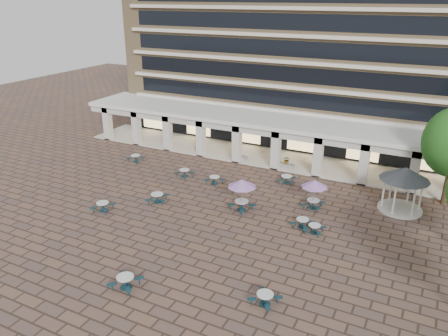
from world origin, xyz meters
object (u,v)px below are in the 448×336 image
(picnic_table_0, at_px, (103,206))
(planter_left, at_px, (240,156))
(picnic_table_1, at_px, (125,281))
(planter_right, at_px, (287,163))
(picnic_table_2, at_px, (265,298))
(gazebo, at_px, (404,179))

(picnic_table_0, relative_size, planter_left, 1.22)
(picnic_table_1, bearing_deg, picnic_table_0, 134.24)
(picnic_table_0, bearing_deg, planter_right, 46.95)
(picnic_table_0, xyz_separation_m, planter_left, (5.05, 15.33, 0.06))
(picnic_table_1, bearing_deg, picnic_table_2, 12.24)
(planter_left, xyz_separation_m, planter_right, (5.13, 0.00, 0.07))
(picnic_table_1, relative_size, planter_right, 1.22)
(planter_left, bearing_deg, planter_right, 0.00)
(picnic_table_0, bearing_deg, picnic_table_2, -26.27)
(picnic_table_0, bearing_deg, planter_left, 62.32)
(gazebo, bearing_deg, picnic_table_1, -126.73)
(gazebo, xyz_separation_m, planter_right, (-11.11, 4.45, -2.17))
(picnic_table_2, bearing_deg, gazebo, 82.76)
(picnic_table_2, distance_m, planter_left, 22.82)
(picnic_table_2, relative_size, planter_right, 1.22)
(gazebo, height_order, planter_left, gazebo)
(picnic_table_1, height_order, planter_left, planter_left)
(picnic_table_0, xyz_separation_m, planter_right, (10.18, 15.33, 0.13))
(picnic_table_0, bearing_deg, gazebo, 17.60)
(picnic_table_0, relative_size, planter_right, 1.22)
(picnic_table_0, xyz_separation_m, picnic_table_2, (15.83, -4.78, -0.01))
(planter_left, height_order, planter_right, planter_right)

